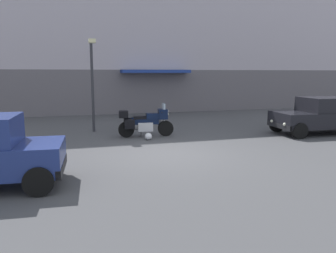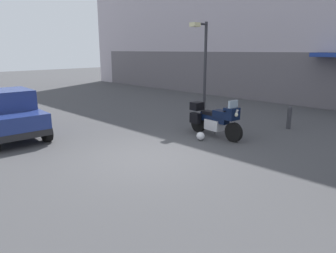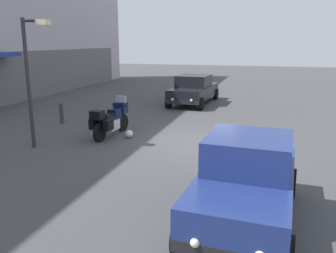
# 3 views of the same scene
# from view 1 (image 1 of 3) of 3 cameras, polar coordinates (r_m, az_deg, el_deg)

# --- Properties ---
(ground_plane) EXTENTS (80.00, 80.00, 0.00)m
(ground_plane) POSITION_cam_1_polar(r_m,az_deg,el_deg) (10.75, -0.03, -4.79)
(ground_plane) COLOR #424244
(building_facade_rear) EXTENTS (39.05, 3.40, 13.55)m
(building_facade_rear) POSITION_cam_1_polar(r_m,az_deg,el_deg) (23.13, -9.36, 19.25)
(building_facade_rear) COLOR #B2A8B2
(building_facade_rear) RESTS_ON ground
(motorcycle) EXTENTS (2.26, 0.84, 1.36)m
(motorcycle) POSITION_cam_1_polar(r_m,az_deg,el_deg) (13.68, -3.94, 0.82)
(motorcycle) COLOR black
(motorcycle) RESTS_ON ground
(helmet) EXTENTS (0.28, 0.28, 0.28)m
(helmet) POSITION_cam_1_polar(r_m,az_deg,el_deg) (13.07, -3.35, -1.69)
(helmet) COLOR silver
(helmet) RESTS_ON ground
(car_sedan_far) EXTENTS (4.65, 2.15, 1.56)m
(car_sedan_far) POSITION_cam_1_polar(r_m,az_deg,el_deg) (15.89, 25.18, 1.71)
(car_sedan_far) COLOR black
(car_sedan_far) RESTS_ON ground
(streetlamp_curbside) EXTENTS (0.28, 0.94, 4.03)m
(streetlamp_curbside) POSITION_cam_1_polar(r_m,az_deg,el_deg) (14.93, -12.75, 8.56)
(streetlamp_curbside) COLOR #2D2D33
(streetlamp_curbside) RESTS_ON ground
(bollard_curbside) EXTENTS (0.16, 0.16, 0.86)m
(bollard_curbside) POSITION_cam_1_polar(r_m,az_deg,el_deg) (16.79, -1.52, 1.80)
(bollard_curbside) COLOR #333338
(bollard_curbside) RESTS_ON ground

